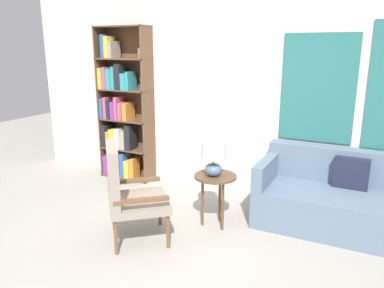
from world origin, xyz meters
The scene contains 7 objects.
ground_plane centered at (0.00, 0.00, 0.00)m, with size 14.00×14.00×0.00m, color #9E998E.
wall_back centered at (0.06, 2.03, 1.35)m, with size 6.40×0.08×2.70m.
bookshelf centered at (-1.60, 1.84, 0.97)m, with size 0.80×0.30×2.19m.
armchair centered at (-0.41, 0.28, 0.56)m, with size 0.82×0.82×1.00m.
couch centered at (1.54, 1.57, 0.30)m, with size 1.86×0.88×0.81m.
side_table centered at (0.25, 0.98, 0.50)m, with size 0.45×0.45×0.58m.
table_lamp centered at (0.23, 0.96, 0.80)m, with size 0.26×0.26×0.37m.
Camera 1 is at (1.72, -2.51, 1.91)m, focal length 35.00 mm.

